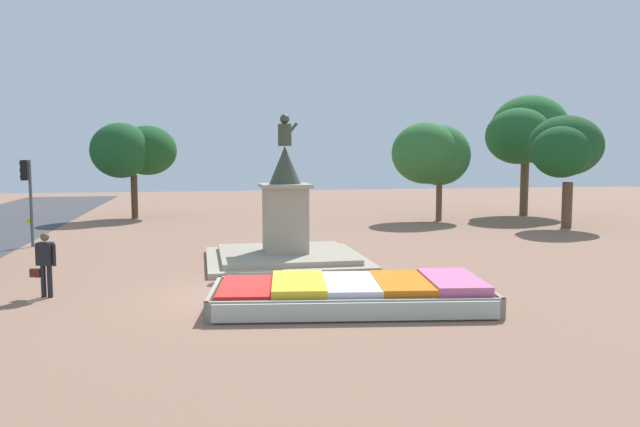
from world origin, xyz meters
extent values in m
plane|color=#8C6651|center=(0.00, 0.00, 0.00)|extent=(92.60, 92.60, 0.00)
cube|color=#38281C|center=(2.52, -1.35, 0.22)|extent=(6.82, 3.56, 0.45)
cube|color=gray|center=(2.33, -2.74, 0.24)|extent=(6.67, 1.01, 0.49)
cube|color=gray|center=(2.71, 0.03, 0.24)|extent=(6.67, 1.01, 0.49)
cube|color=gray|center=(-0.75, -0.90, 0.24)|extent=(0.49, 2.88, 0.49)
cube|color=gray|center=(5.80, -1.81, 0.24)|extent=(0.49, 2.88, 0.49)
cube|color=red|center=(0.02, -1.01, 0.50)|extent=(1.59, 2.65, 0.10)
cube|color=yellow|center=(1.27, -1.18, 0.55)|extent=(1.59, 2.65, 0.21)
cube|color=white|center=(2.52, -1.35, 0.54)|extent=(1.59, 2.65, 0.18)
cube|color=orange|center=(3.77, -1.53, 0.54)|extent=(1.59, 2.65, 0.19)
cube|color=#D86699|center=(5.02, -1.70, 0.57)|extent=(1.59, 2.65, 0.24)
cube|color=#B2BCAD|center=(2.33, -2.79, 0.25)|extent=(6.35, 1.07, 0.40)
cube|color=gray|center=(1.81, 5.16, 0.09)|extent=(5.33, 5.33, 0.17)
cube|color=gray|center=(1.81, 5.16, 0.26)|extent=(4.44, 4.44, 0.17)
cube|color=#9E937F|center=(1.81, 5.16, 1.46)|extent=(1.43, 1.43, 2.21)
cube|color=#9E937F|center=(1.81, 5.16, 2.62)|extent=(1.69, 1.69, 0.12)
cone|color=#384233|center=(1.81, 5.16, 3.32)|extent=(1.07, 1.07, 1.28)
cylinder|color=#384233|center=(1.81, 5.16, 4.33)|extent=(0.46, 0.46, 0.74)
sphere|color=#384233|center=(1.81, 5.16, 4.87)|extent=(0.33, 0.33, 0.33)
cylinder|color=#384233|center=(2.05, 5.31, 4.48)|extent=(0.53, 0.39, 0.56)
cylinder|color=#4C5156|center=(-7.64, 10.46, 1.73)|extent=(0.12, 0.12, 3.45)
cube|color=black|center=(-7.84, 10.44, 3.05)|extent=(0.27, 0.31, 0.80)
cylinder|color=red|center=(-7.97, 10.42, 3.32)|extent=(0.05, 0.14, 0.14)
cylinder|color=#543E08|center=(-7.97, 10.42, 3.05)|extent=(0.05, 0.14, 0.14)
cylinder|color=#0D4211|center=(-7.97, 10.42, 2.79)|extent=(0.05, 0.14, 0.14)
cube|color=gold|center=(-7.74, 10.45, 1.05)|extent=(0.12, 0.17, 0.20)
cylinder|color=black|center=(-4.89, 0.99, 0.42)|extent=(0.13, 0.13, 0.84)
cylinder|color=black|center=(-5.06, 1.05, 0.42)|extent=(0.13, 0.13, 0.84)
cube|color=black|center=(-4.97, 1.02, 1.14)|extent=(0.43, 0.34, 0.60)
cylinder|color=black|center=(-4.75, 0.94, 1.11)|extent=(0.09, 0.09, 0.57)
cylinder|color=black|center=(-5.20, 1.11, 1.11)|extent=(0.09, 0.09, 0.57)
sphere|color=brown|center=(-4.97, 1.02, 1.58)|extent=(0.22, 0.22, 0.22)
cube|color=#591E19|center=(-5.26, 1.13, 0.63)|extent=(0.30, 0.21, 0.22)
cylinder|color=#4C3823|center=(-4.74, 20.93, 1.24)|extent=(0.37, 0.37, 2.48)
ellipsoid|color=#1B4E24|center=(-5.37, 20.62, 3.87)|extent=(3.33, 3.29, 3.08)
ellipsoid|color=#1B4B20|center=(-4.00, 21.61, 3.88)|extent=(3.34, 3.59, 2.86)
cylinder|color=brown|center=(11.89, 16.52, 1.09)|extent=(0.32, 0.32, 2.17)
ellipsoid|color=#2F6A35|center=(11.96, 16.83, 3.62)|extent=(3.52, 3.10, 3.35)
ellipsoid|color=#2F6A30|center=(11.12, 16.68, 3.72)|extent=(3.71, 3.62, 3.36)
cylinder|color=brown|center=(16.95, 12.23, 1.14)|extent=(0.50, 0.50, 2.29)
ellipsoid|color=#1A4D26|center=(16.78, 12.51, 3.82)|extent=(3.10, 3.37, 2.48)
ellipsoid|color=#1B4B25|center=(16.98, 12.56, 4.10)|extent=(3.72, 3.33, 3.02)
ellipsoid|color=#184D21|center=(16.25, 11.77, 3.79)|extent=(2.86, 2.66, 2.52)
cylinder|color=brown|center=(17.98, 18.32, 1.65)|extent=(0.48, 0.48, 3.30)
ellipsoid|color=#235F29|center=(18.71, 19.23, 5.17)|extent=(4.68, 4.50, 4.10)
ellipsoid|color=#275C27|center=(17.76, 19.18, 4.71)|extent=(3.55, 3.45, 3.10)
ellipsoid|color=#205928|center=(17.18, 17.71, 4.71)|extent=(3.84, 3.55, 3.25)
camera|label=1|loc=(-1.02, -15.88, 3.72)|focal=35.00mm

